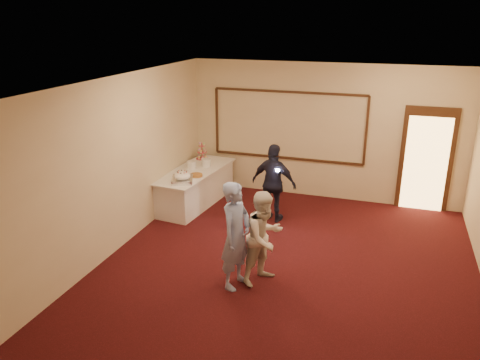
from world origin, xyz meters
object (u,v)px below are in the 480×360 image
Objects in this scene: buffet_table at (195,187)px; plate_stack_a at (191,165)px; man at (236,236)px; guest at (274,183)px; tart at (196,176)px; cupcake_stand at (202,152)px; woman at (264,237)px; plate_stack_b at (206,163)px; pavlova_tray at (182,177)px.

buffet_table is 11.51× the size of plate_stack_a.
man reaches higher than guest.
tart is 2.99m from man.
cupcake_stand is 2.04× the size of plate_stack_a.
buffet_table is 3.47m from woman.
guest is at bearing -21.19° from plate_stack_b.
buffet_table is at bearing 47.07° from man.
guest is (1.71, -0.66, -0.07)m from plate_stack_b.
man is 2.52m from guest.
woman is (2.45, -3.43, -0.18)m from cupcake_stand.
guest is at bearing 1.89° from tart.
guest is (2.02, -1.18, -0.13)m from cupcake_stand.
cupcake_stand is at bearing 120.97° from plate_stack_b.
pavlova_tray is 2.94× the size of plate_stack_b.
cupcake_stand is 1.30m from tart.
cupcake_stand is 0.27× the size of guest.
buffet_table is at bearing -0.43° from guest.
buffet_table is 1.51× the size of guest.
woman reaches higher than plate_stack_a.
tart is 0.20× the size of woman.
pavlova_tray is at bearing 54.44° from man.
plate_stack_a reaches higher than tart.
cupcake_stand is (-0.23, 1.59, 0.06)m from pavlova_tray.
guest reaches higher than tart.
man reaches higher than tart.
pavlova_tray is 2.08× the size of tart.
buffet_table is at bearing -78.90° from cupcake_stand.
pavlova_tray is (0.07, -0.75, 0.47)m from buffet_table.
plate_stack_a is 0.35m from plate_stack_b.
cupcake_stand is at bearing 107.20° from tart.
man is at bearing -48.71° from pavlova_tray.
cupcake_stand is 0.61m from plate_stack_b.
pavlova_tray is 0.39× the size of guest.
tart is (0.22, -0.39, 0.41)m from buffet_table.
cupcake_stand is 0.25× the size of man.
pavlova_tray is 1.46× the size of cupcake_stand.
plate_stack_a reaches higher than buffet_table.
man is (2.08, -3.70, -0.08)m from cupcake_stand.
pavlova_tray is at bearing -81.65° from cupcake_stand.
man reaches higher than plate_stack_b.
tart is at bearing -56.25° from plate_stack_a.
man is at bearing -55.32° from tart.
woman is at bearing -41.22° from man.
woman is at bearing -54.46° from cupcake_stand.
plate_stack_a is (-0.16, 0.82, -0.00)m from pavlova_tray.
buffet_table is at bearing 71.09° from woman.
woman reaches higher than cupcake_stand.
plate_stack_b reaches higher than tart.
woman is at bearing -48.20° from plate_stack_a.
tart is (0.31, -0.47, -0.06)m from plate_stack_a.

